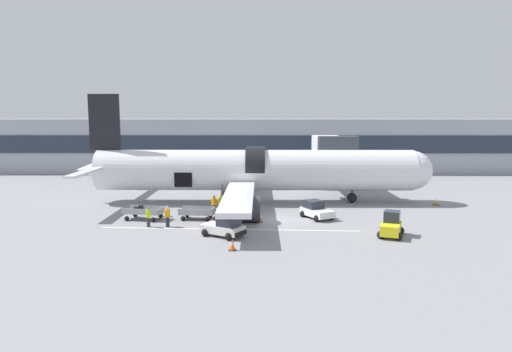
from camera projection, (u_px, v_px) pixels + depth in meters
The scene contains 20 objects.
ground_plane at pixel (277, 220), 38.13m from camera, with size 500.00×500.00×0.00m, color gray.
apron_marking_line at pixel (229, 229), 34.96m from camera, with size 19.92×1.17×0.01m.
terminal_strip at pixel (269, 145), 72.82m from camera, with size 102.77×11.40×8.14m.
jet_bridge_stub at pixel (332, 151), 51.79m from camera, with size 4.04×11.34×6.54m.
airplane at pixel (251, 171), 45.43m from camera, with size 35.53×32.36×10.77m.
baggage_tug_lead at pixel (224, 228), 32.80m from camera, with size 3.45×2.88×1.49m.
baggage_tug_mid at pixel (391, 226), 32.87m from camera, with size 2.33×2.98×1.79m.
baggage_tug_rear at pixel (316, 211), 38.71m from camera, with size 2.87×3.44×1.47m.
baggage_cart_loading at pixel (198, 214), 38.26m from camera, with size 3.86×1.95×0.99m.
baggage_cart_queued at pixel (144, 213), 38.20m from camera, with size 4.29×2.37×1.18m.
ground_crew_loader_a at pixel (220, 203), 41.10m from camera, with size 0.52×0.52×1.64m.
ground_crew_loader_b at pixel (247, 205), 40.47m from camera, with size 0.40×0.54×1.54m.
ground_crew_driver at pixel (167, 216), 35.59m from camera, with size 0.52×0.53×1.65m.
ground_crew_supervisor at pixel (148, 217), 35.58m from camera, with size 0.50×0.50×1.56m.
ground_crew_helper at pixel (214, 204), 40.34m from camera, with size 0.57×0.50×1.67m.
ground_crew_marshal at pixel (224, 215), 35.52m from camera, with size 0.62×0.50×1.78m.
suitcase_on_tarmac_upright at pixel (215, 221), 36.47m from camera, with size 0.53×0.44×0.60m.
safety_cone_nose at pixel (436, 202), 44.49m from camera, with size 0.57×0.57×0.61m.
safety_cone_engine_left at pixel (232, 245), 29.42m from camera, with size 0.47×0.47×0.78m.
safety_cone_wingtip at pixel (260, 217), 37.40m from camera, with size 0.45×0.45×0.78m.
Camera 1 is at (-1.45, -37.34, 8.62)m, focal length 32.00 mm.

